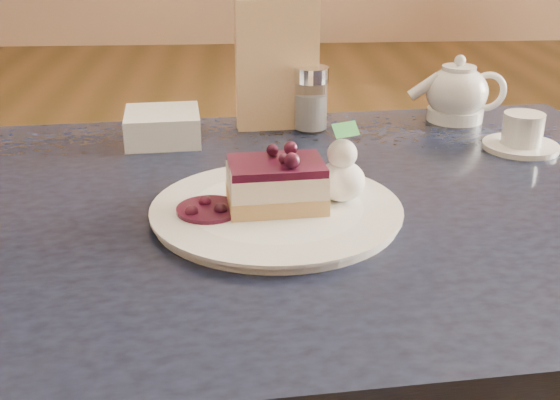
{
  "coord_description": "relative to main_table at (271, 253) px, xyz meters",
  "views": [
    {
      "loc": [
        0.18,
        -0.55,
        1.03
      ],
      "look_at": [
        0.22,
        0.12,
        0.74
      ],
      "focal_mm": 45.0,
      "sensor_mm": 36.0,
      "label": 1
    }
  ],
  "objects": [
    {
      "name": "whipped_cream",
      "position": [
        0.08,
        -0.03,
        0.11
      ],
      "size": [
        0.06,
        0.06,
        0.05
      ],
      "color": "white",
      "rests_on": "dessert_plate"
    },
    {
      "name": "main_table",
      "position": [
        0.0,
        0.0,
        0.0
      ],
      "size": [
        1.17,
        0.83,
        0.69
      ],
      "rotation": [
        0.0,
        0.0,
        0.09
      ],
      "color": "black",
      "rests_on": "ground"
    },
    {
      "name": "dessert_plate",
      "position": [
        0.0,
        -0.05,
        0.08
      ],
      "size": [
        0.28,
        0.28,
        0.01
      ],
      "primitive_type": "cylinder",
      "color": "white",
      "rests_on": "main_table"
    },
    {
      "name": "berry_sauce",
      "position": [
        -0.07,
        -0.06,
        0.09
      ],
      "size": [
        0.07,
        0.07,
        0.01
      ],
      "primitive_type": "cylinder",
      "color": "black",
      "rests_on": "dessert_plate"
    },
    {
      "name": "cheesecake_slice",
      "position": [
        0.0,
        -0.05,
        0.11
      ],
      "size": [
        0.12,
        0.09,
        0.06
      ],
      "rotation": [
        0.0,
        0.0,
        0.09
      ],
      "color": "tan",
      "rests_on": "dessert_plate"
    },
    {
      "name": "menu_card",
      "position": [
        0.02,
        0.3,
        0.17
      ],
      "size": [
        0.13,
        0.04,
        0.2
      ],
      "primitive_type": "cube",
      "rotation": [
        0.0,
        0.0,
        0.09
      ],
      "color": "beige",
      "rests_on": "main_table"
    },
    {
      "name": "tea_set",
      "position": [
        0.33,
        0.29,
        0.11
      ],
      "size": [
        0.21,
        0.26,
        0.1
      ],
      "color": "white",
      "rests_on": "main_table"
    },
    {
      "name": "sugar_shaker",
      "position": [
        0.08,
        0.29,
        0.12
      ],
      "size": [
        0.06,
        0.06,
        0.1
      ],
      "color": "white",
      "rests_on": "main_table"
    },
    {
      "name": "napkin_stack",
      "position": [
        -0.15,
        0.24,
        0.1
      ],
      "size": [
        0.12,
        0.12,
        0.05
      ],
      "primitive_type": "cube",
      "rotation": [
        0.0,
        0.0,
        0.09
      ],
      "color": "white",
      "rests_on": "main_table"
    }
  ]
}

